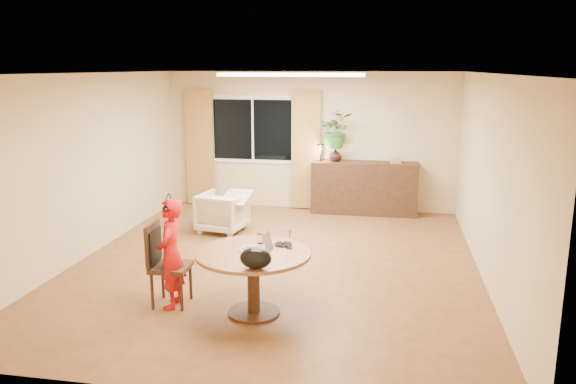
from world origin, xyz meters
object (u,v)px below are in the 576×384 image
Objects in this scene: dining_chair at (171,265)px; child at (171,254)px; sideboard at (364,188)px; armchair at (223,212)px; dining_table at (253,265)px.

dining_chair is 0.76× the size of child.
child reaches higher than dining_chair.
sideboard is at bearing 151.76° from child.
dining_chair reaches higher than armchair.
dining_table is at bearing 83.06° from child.
child is at bearing 105.81° from armchair.
dining_chair is at bearing -155.15° from child.
dining_chair reaches higher than dining_table.
dining_chair is at bearing 105.37° from armchair.
armchair is (-0.31, 2.99, -0.30)m from child.
sideboard is (1.94, 4.60, -0.15)m from child.
dining_chair is 0.16m from child.
sideboard reaches higher than dining_chair.
armchair is (-1.26, 3.02, -0.23)m from dining_table.
dining_table is at bearing -6.82° from dining_chair.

